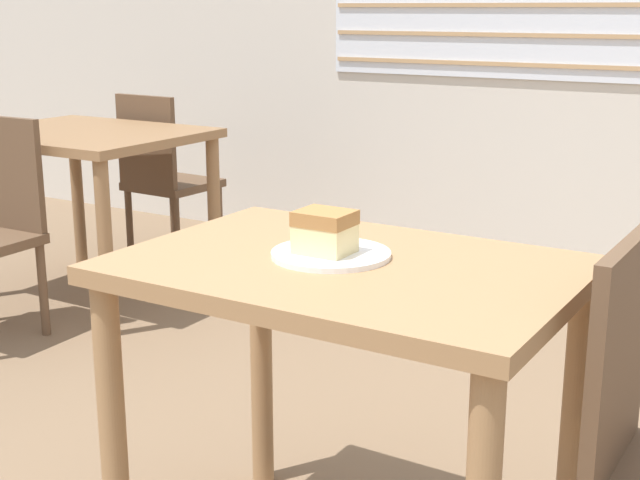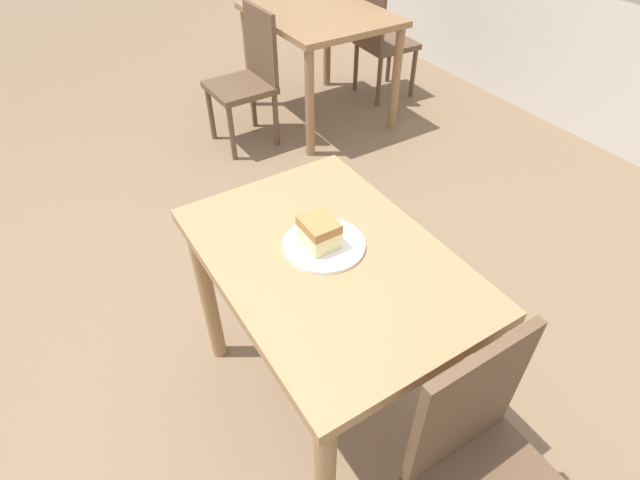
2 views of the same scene
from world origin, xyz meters
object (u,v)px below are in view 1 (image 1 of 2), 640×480
Objects in this scene: dining_table_near at (346,321)px; chair_far_opposite at (163,175)px; plate at (331,254)px; cake_slice at (325,232)px; dining_table_far at (86,156)px.

chair_far_opposite is at bearing 139.10° from dining_table_near.
plate is 0.05m from cake_slice.
dining_table_far is at bearing 98.72° from chair_far_opposite.
dining_table_near is at bearing 1.96° from cake_slice.
cake_slice is (2.08, -1.85, 0.37)m from chair_far_opposite.
dining_table_near is 1.09× the size of chair_far_opposite.
chair_far_opposite is 7.57× the size of cake_slice.
dining_table_far is 2.38m from plate.
plate reaches higher than dining_table_near.
plate is at bearing 165.41° from dining_table_near.
plate is 2.22× the size of cake_slice.
chair_far_opposite is at bearing 96.26° from dining_table_far.
plate is (-0.05, 0.01, 0.14)m from dining_table_near.
dining_table_far is 2.39m from cake_slice.
chair_far_opposite reaches higher than dining_table_near.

